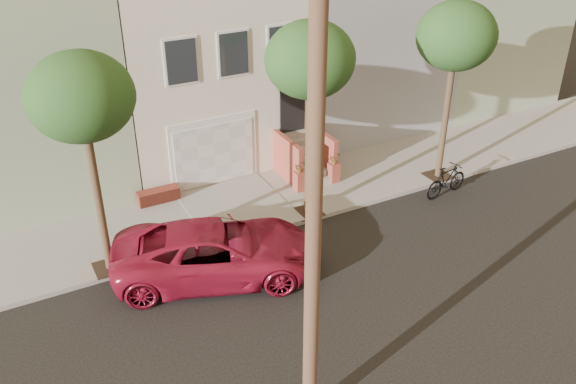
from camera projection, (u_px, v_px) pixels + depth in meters
ground at (346, 290)px, 16.90m from camera, size 90.00×90.00×0.00m
sidewalk at (261, 202)px, 20.98m from camera, size 40.00×3.70×0.15m
house_row at (193, 55)px, 23.73m from camera, size 33.10×11.70×7.00m
tree_left at (81, 98)px, 15.08m from camera, size 2.70×2.57×6.30m
tree_mid at (310, 61)px, 17.74m from camera, size 2.70×2.57×6.30m
tree_right at (456, 37)px, 20.00m from camera, size 2.70×2.57×6.30m
pickup_truck at (216, 251)px, 17.13m from camera, size 6.29×4.43×1.59m
motorcycle at (446, 180)px, 21.28m from camera, size 1.94×0.77×1.13m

